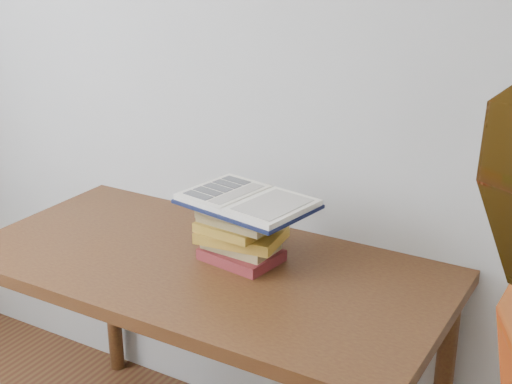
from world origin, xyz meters
The scene contains 3 objects.
desk centered at (0.03, 1.38, 0.71)m, with size 1.50×0.75×0.80m.
book_stack centered at (0.11, 1.45, 0.89)m, with size 0.27×0.21×0.19m.
open_book centered at (0.14, 1.45, 1.00)m, with size 0.42×0.33×0.03m.
Camera 1 is at (1.16, -0.25, 1.78)m, focal length 50.00 mm.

